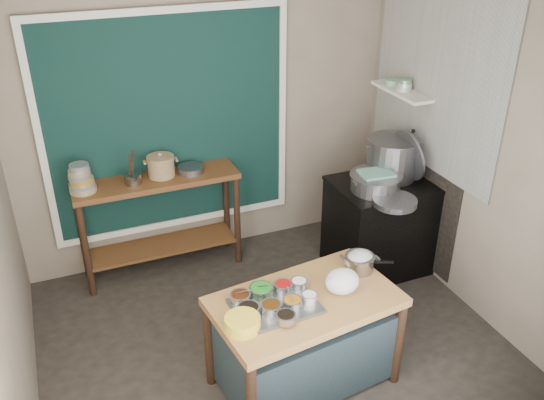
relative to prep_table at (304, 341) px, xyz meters
name	(u,v)px	position (x,y,z in m)	size (l,w,h in m)	color
floor	(269,338)	(-0.05, 0.53, -0.39)	(3.50, 3.00, 0.02)	#2E2923
back_wall	(206,113)	(-0.05, 2.04, 1.02)	(3.50, 0.02, 2.80)	#7B6C5F
right_wall	(474,144)	(1.71, 0.53, 1.02)	(0.02, 3.00, 2.80)	#7B6C5F
curtain_panel	(169,125)	(-0.40, 2.00, 0.98)	(2.10, 0.02, 1.90)	black
curtain_frame	(170,125)	(-0.40, 1.99, 0.98)	(2.22, 0.03, 2.02)	beige
tile_panel	(436,71)	(1.69, 1.08, 1.48)	(0.02, 1.70, 1.70)	#B2B2AA
soot_patch	(414,189)	(1.69, 1.18, 0.32)	(0.01, 1.30, 1.30)	black
wall_shelf	(402,91)	(1.58, 1.38, 1.23)	(0.22, 0.70, 0.03)	beige
prep_table	(304,341)	(0.00, 0.00, 0.00)	(1.25, 0.72, 0.75)	olive
back_counter	(161,225)	(-0.60, 1.81, 0.10)	(1.45, 0.40, 0.95)	brown
stove_block	(381,227)	(1.30, 1.08, 0.05)	(0.90, 0.68, 0.85)	black
stove_top	(386,184)	(1.30, 1.08, 0.49)	(0.92, 0.69, 0.03)	black
condiment_tray	(275,306)	(-0.23, -0.01, 0.39)	(0.55, 0.39, 0.02)	gray
condiment_bowls	(272,299)	(-0.24, 0.01, 0.43)	(0.55, 0.45, 0.06)	silver
yellow_basin	(242,323)	(-0.49, -0.12, 0.42)	(0.23, 0.23, 0.09)	yellow
saucepan	(359,263)	(0.50, 0.15, 0.44)	(0.22, 0.22, 0.12)	gray
plastic_bag_a	(342,281)	(0.26, -0.03, 0.46)	(0.24, 0.20, 0.18)	white
plastic_bag_b	(360,261)	(0.50, 0.16, 0.46)	(0.22, 0.18, 0.16)	white
bowl_stack	(81,180)	(-1.22, 1.79, 0.69)	(0.22, 0.22, 0.25)	tan
utensil_cup	(133,179)	(-0.80, 1.78, 0.62)	(0.15, 0.15, 0.09)	gray
ceramic_crock	(161,167)	(-0.54, 1.84, 0.66)	(0.25, 0.25, 0.17)	olive
wide_bowl	(191,169)	(-0.28, 1.81, 0.60)	(0.23, 0.23, 0.06)	gray
stock_pot	(392,158)	(1.40, 1.17, 0.69)	(0.47, 0.47, 0.37)	gray
pot_lid	(409,155)	(1.51, 1.08, 0.74)	(0.48, 0.48, 0.02)	gray
steamer	(376,182)	(1.13, 0.99, 0.58)	(0.46, 0.46, 0.15)	gray
green_cloth	(376,173)	(1.13, 0.99, 0.67)	(0.28, 0.21, 0.02)	#62A582
shallow_pan	(395,202)	(1.15, 0.71, 0.53)	(0.37, 0.37, 0.05)	gray
shelf_bowl_stack	(405,85)	(1.58, 1.35, 1.29)	(0.13, 0.13, 0.10)	silver
shelf_bowl_green	(393,82)	(1.58, 1.53, 1.27)	(0.14, 0.14, 0.05)	gray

